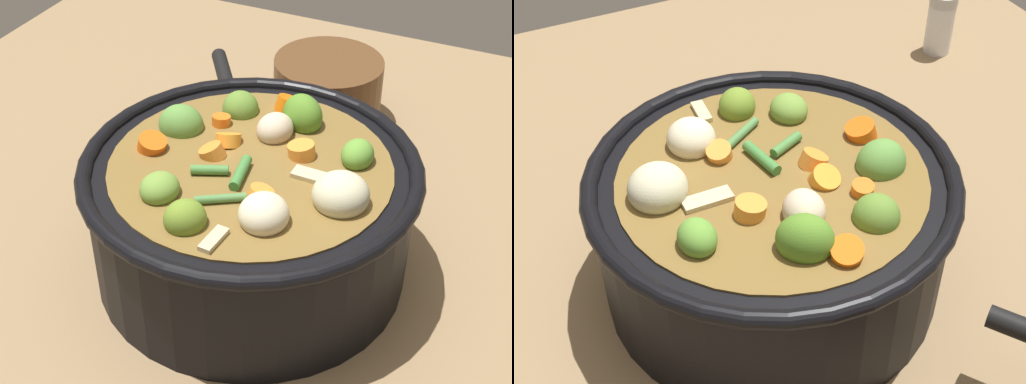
% 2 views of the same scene
% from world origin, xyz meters
% --- Properties ---
extents(ground_plane, '(1.10, 1.10, 0.00)m').
position_xyz_m(ground_plane, '(0.00, 0.00, 0.00)').
color(ground_plane, '#8C704C').
extents(cooking_pot, '(0.31, 0.31, 0.15)m').
position_xyz_m(cooking_pot, '(-0.00, -0.00, 0.07)').
color(cooking_pot, black).
rests_on(cooking_pot, ground_plane).
extents(salt_shaker, '(0.04, 0.04, 0.08)m').
position_xyz_m(salt_shaker, '(0.37, 0.26, 0.04)').
color(salt_shaker, silver).
rests_on(salt_shaker, ground_plane).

